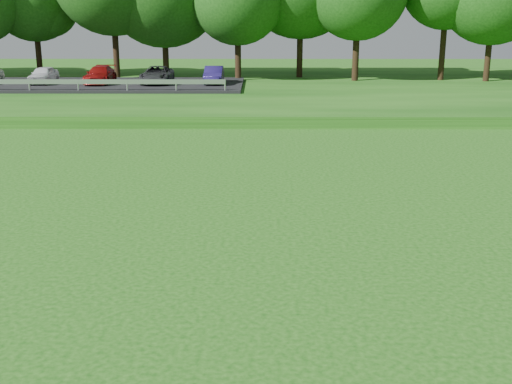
{
  "coord_description": "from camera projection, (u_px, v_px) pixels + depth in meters",
  "views": [
    {
      "loc": [
        -10.82,
        -12.53,
        5.55
      ],
      "look_at": [
        -10.89,
        2.69,
        1.3
      ],
      "focal_mm": 45.0,
      "sensor_mm": 36.0,
      "label": 1
    }
  ],
  "objects": [
    {
      "name": "parking_lot",
      "position": [
        77.0,
        80.0,
        44.95
      ],
      "size": [
        24.0,
        9.0,
        1.38
      ],
      "color": "black",
      "rests_on": "berm"
    },
    {
      "name": "berm",
      "position": [
        409.0,
        89.0,
        46.18
      ],
      "size": [
        130.0,
        30.0,
        0.6
      ],
      "primitive_type": "cube",
      "color": "#13450D",
      "rests_on": "ground"
    },
    {
      "name": "walking_path",
      "position": [
        470.0,
        125.0,
        32.77
      ],
      "size": [
        130.0,
        1.6,
        0.04
      ],
      "primitive_type": "cube",
      "color": "gray",
      "rests_on": "ground"
    }
  ]
}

